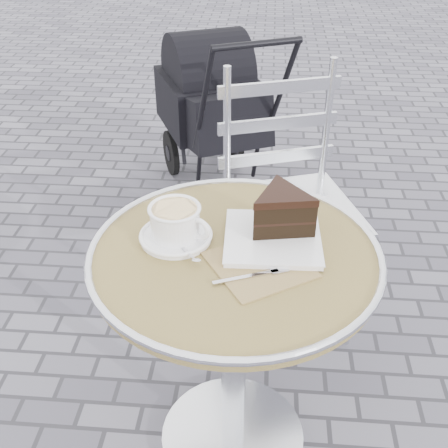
# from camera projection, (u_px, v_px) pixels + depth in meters

# --- Properties ---
(ground) EXTENTS (80.00, 80.00, 0.00)m
(ground) POSITION_uv_depth(u_px,v_px,m) (232.00, 439.00, 1.76)
(ground) COLOR slate
(ground) RESTS_ON ground
(cafe_table) EXTENTS (0.72, 0.72, 0.74)m
(cafe_table) POSITION_uv_depth(u_px,v_px,m) (234.00, 303.00, 1.45)
(cafe_table) COLOR silver
(cafe_table) RESTS_ON ground
(cappuccino_set) EXTENTS (0.18, 0.20, 0.09)m
(cappuccino_set) POSITION_uv_depth(u_px,v_px,m) (176.00, 225.00, 1.38)
(cappuccino_set) COLOR white
(cappuccino_set) RESTS_ON cafe_table
(cake_plate_set) EXTENTS (0.31, 0.39, 0.13)m
(cake_plate_set) POSITION_uv_depth(u_px,v_px,m) (280.00, 218.00, 1.38)
(cake_plate_set) COLOR #947651
(cake_plate_set) RESTS_ON cafe_table
(bistro_chair) EXTENTS (0.55, 0.55, 0.97)m
(bistro_chair) POSITION_uv_depth(u_px,v_px,m) (283.00, 172.00, 1.97)
(bistro_chair) COLOR silver
(bistro_chair) RESTS_ON ground
(baby_stroller) EXTENTS (0.72, 0.98, 0.93)m
(baby_stroller) POSITION_uv_depth(u_px,v_px,m) (214.00, 114.00, 2.87)
(baby_stroller) COLOR black
(baby_stroller) RESTS_ON ground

